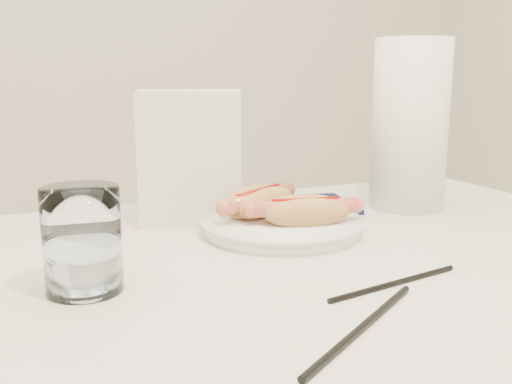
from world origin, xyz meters
name	(u,v)px	position (x,y,z in m)	size (l,w,h in m)	color
table	(276,308)	(0.00, 0.00, 0.69)	(1.20, 0.80, 0.75)	silver
plate	(282,227)	(0.06, 0.12, 0.76)	(0.23, 0.23, 0.02)	white
hotdog_left	(258,203)	(0.04, 0.16, 0.79)	(0.15, 0.12, 0.05)	tan
hotdog_right	(305,212)	(0.08, 0.08, 0.79)	(0.16, 0.08, 0.04)	tan
water_glass	(82,240)	(-0.23, 0.00, 0.81)	(0.08, 0.08, 0.11)	white
chopstick_near	(363,327)	(-0.01, -0.21, 0.75)	(0.01, 0.01, 0.23)	black
chopstick_far	(395,283)	(0.09, -0.12, 0.75)	(0.01, 0.01, 0.19)	black
napkin_box	(190,157)	(-0.04, 0.24, 0.85)	(0.15, 0.09, 0.21)	silver
navy_napkin	(309,205)	(0.18, 0.25, 0.75)	(0.15, 0.15, 0.01)	#111337
paper_towel_roll	(410,125)	(0.34, 0.18, 0.89)	(0.13, 0.13, 0.29)	white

